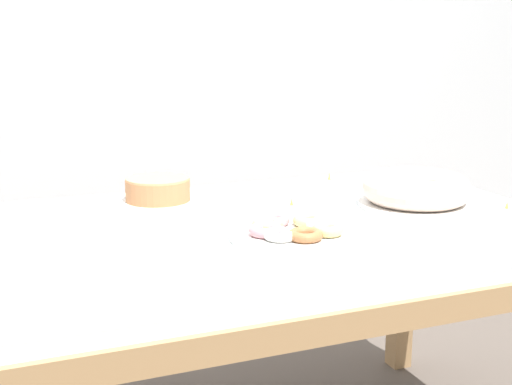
% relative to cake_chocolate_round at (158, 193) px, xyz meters
% --- Properties ---
extents(wall_back, '(8.00, 0.10, 2.60)m').
position_rel_cake_chocolate_round_xyz_m(wall_back, '(0.16, 1.37, 0.53)').
color(wall_back, silver).
rests_on(wall_back, ground).
extents(dining_table, '(1.67, 1.03, 0.73)m').
position_rel_cake_chocolate_round_xyz_m(dining_table, '(0.16, -0.32, -0.12)').
color(dining_table, silver).
rests_on(dining_table, ground).
extents(cake_chocolate_round, '(0.27, 0.27, 0.08)m').
position_rel_cake_chocolate_round_xyz_m(cake_chocolate_round, '(0.00, 0.00, 0.00)').
color(cake_chocolate_round, white).
rests_on(cake_chocolate_round, dining_table).
extents(cake_golden_bundt, '(0.32, 0.32, 0.09)m').
position_rel_cake_chocolate_round_xyz_m(cake_golden_bundt, '(0.66, -0.30, 0.01)').
color(cake_golden_bundt, white).
rests_on(cake_golden_bundt, dining_table).
extents(pastry_platter, '(0.31, 0.31, 0.04)m').
position_rel_cake_chocolate_round_xyz_m(pastry_platter, '(0.21, -0.45, -0.02)').
color(pastry_platter, white).
rests_on(pastry_platter, dining_table).
extents(plate_stack, '(0.21, 0.21, 0.04)m').
position_rel_cake_chocolate_round_xyz_m(plate_stack, '(-0.34, -0.09, -0.01)').
color(plate_stack, white).
rests_on(plate_stack, dining_table).
extents(tealight_centre, '(0.04, 0.04, 0.04)m').
position_rel_cake_chocolate_round_xyz_m(tealight_centre, '(0.58, 0.06, -0.02)').
color(tealight_centre, silver).
rests_on(tealight_centre, dining_table).
extents(tealight_left_edge, '(0.04, 0.04, 0.04)m').
position_rel_cake_chocolate_round_xyz_m(tealight_left_edge, '(0.84, -0.46, -0.02)').
color(tealight_left_edge, silver).
rests_on(tealight_left_edge, dining_table).
extents(tealight_right_edge, '(0.04, 0.04, 0.04)m').
position_rel_cake_chocolate_round_xyz_m(tealight_right_edge, '(0.32, -0.21, -0.02)').
color(tealight_right_edge, silver).
rests_on(tealight_right_edge, dining_table).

